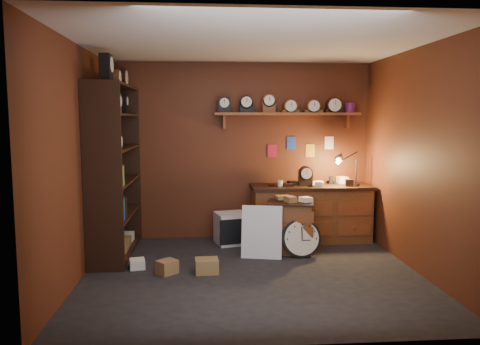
% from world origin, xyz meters
% --- Properties ---
extents(floor, '(4.00, 4.00, 0.00)m').
position_xyz_m(floor, '(0.00, 0.00, 0.00)').
color(floor, black).
rests_on(floor, ground).
extents(room_shell, '(4.02, 3.62, 2.71)m').
position_xyz_m(room_shell, '(0.04, 0.11, 1.72)').
color(room_shell, '#572714').
rests_on(room_shell, ground).
extents(shelving_unit, '(0.47, 1.60, 2.58)m').
position_xyz_m(shelving_unit, '(-1.79, 0.98, 1.25)').
color(shelving_unit, black).
rests_on(shelving_unit, ground).
extents(workbench, '(1.81, 0.66, 1.36)m').
position_xyz_m(workbench, '(1.05, 1.47, 0.47)').
color(workbench, brown).
rests_on(workbench, ground).
extents(low_cabinet, '(0.73, 0.66, 0.80)m').
position_xyz_m(low_cabinet, '(0.63, 0.90, 0.39)').
color(low_cabinet, brown).
rests_on(low_cabinet, ground).
extents(big_round_clock, '(0.52, 0.17, 0.53)m').
position_xyz_m(big_round_clock, '(0.73, 0.63, 0.26)').
color(big_round_clock, black).
rests_on(big_round_clock, ground).
extents(white_panel, '(0.56, 0.26, 0.71)m').
position_xyz_m(white_panel, '(0.20, 0.65, 0.00)').
color(white_panel, silver).
rests_on(white_panel, ground).
extents(mini_fridge, '(0.53, 0.55, 0.46)m').
position_xyz_m(mini_fridge, '(-0.16, 1.39, 0.23)').
color(mini_fridge, silver).
rests_on(mini_fridge, ground).
extents(floor_box_a, '(0.29, 0.25, 0.17)m').
position_xyz_m(floor_box_a, '(-0.54, 0.08, 0.09)').
color(floor_box_a, olive).
rests_on(floor_box_a, ground).
extents(floor_box_b, '(0.22, 0.25, 0.11)m').
position_xyz_m(floor_box_b, '(-1.40, 0.32, 0.05)').
color(floor_box_b, white).
rests_on(floor_box_b, ground).
extents(floor_box_c, '(0.29, 0.28, 0.16)m').
position_xyz_m(floor_box_c, '(-1.01, 0.08, 0.08)').
color(floor_box_c, olive).
rests_on(floor_box_c, ground).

